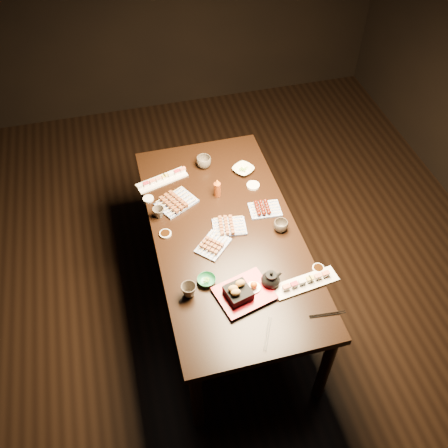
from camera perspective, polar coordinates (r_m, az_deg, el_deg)
The scene contains 23 objects.
ground at distance 3.80m, azimuth 2.86°, elevation -7.06°, with size 5.00×5.00×0.00m, color black.
dining_table at distance 3.42m, azimuth 0.21°, elevation -5.04°, with size 0.90×1.80×0.75m, color black.
sushi_platter_near at distance 2.91m, azimuth 9.34°, elevation -6.48°, with size 0.39×0.11×0.05m, color white, non-canonical shape.
sushi_platter_far at distance 3.47m, azimuth -7.14°, elevation 5.18°, with size 0.36×0.10×0.04m, color white, non-canonical shape.
yakitori_plate_center at distance 3.04m, azimuth -1.25°, elevation -2.24°, with size 0.21×0.15×0.05m, color #828EB6, non-canonical shape.
yakitori_plate_right at distance 3.14m, azimuth 0.61°, elevation -0.10°, with size 0.21×0.15×0.05m, color #828EB6, non-canonical shape.
yakitori_plate_left at distance 3.29m, azimuth -5.48°, elevation 2.72°, with size 0.24×0.18×0.06m, color #828EB6, non-canonical shape.
tsukune_plate at distance 3.25m, azimuth 4.71°, elevation 1.88°, with size 0.20×0.15×0.05m, color #828EB6, non-canonical shape.
edamame_bowl_green at distance 2.88m, azimuth -2.01°, elevation -6.46°, with size 0.11×0.11×0.03m, color #2B8554.
edamame_bowl_cream at distance 3.52m, azimuth 2.21°, elevation 6.23°, with size 0.14×0.14×0.03m, color beige.
tempura_tray at distance 2.80m, azimuth 2.36°, elevation -7.46°, with size 0.30×0.24×0.11m, color black, non-canonical shape.
teacup_near_left at distance 2.82m, azimuth -4.03°, elevation -7.57°, with size 0.09×0.09×0.08m, color #4D433A.
teacup_mid_right at distance 3.14m, azimuth 6.50°, elevation -0.21°, with size 0.09×0.09×0.07m, color #4D433A.
teacup_far_left at distance 3.22m, azimuth -7.49°, elevation 1.32°, with size 0.08×0.08×0.07m, color #4D433A.
teacup_far_right at distance 3.55m, azimuth -2.33°, elevation 7.09°, with size 0.10×0.10×0.08m, color #4D433A.
teapot at distance 2.85m, azimuth 5.37°, elevation -6.23°, with size 0.13×0.13×0.11m, color black, non-canonical shape.
condiment_bottle at distance 3.31m, azimuth -0.78°, elevation 4.19°, with size 0.05×0.05×0.14m, color maroon.
sauce_dish_west at distance 3.13m, azimuth -6.72°, elevation -1.12°, with size 0.08×0.08×0.01m, color white.
sauce_dish_east at distance 3.42m, azimuth 3.34°, elevation 4.41°, with size 0.09×0.09×0.02m, color white.
sauce_dish_se at distance 3.00m, azimuth 10.71°, elevation -4.98°, with size 0.07×0.07×0.01m, color white.
sauce_dish_nw at distance 3.36m, azimuth -8.65°, elevation 2.87°, with size 0.07×0.07×0.01m, color white.
chopsticks_near at distance 2.72m, azimuth 5.00°, elevation -12.39°, with size 0.20×0.02×0.01m, color black, non-canonical shape.
chopsticks_se at distance 2.83m, azimuth 11.74°, elevation -10.07°, with size 0.20×0.02×0.01m, color black, non-canonical shape.
Camera 1 is at (-0.73, -2.06, 3.11)m, focal length 40.00 mm.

